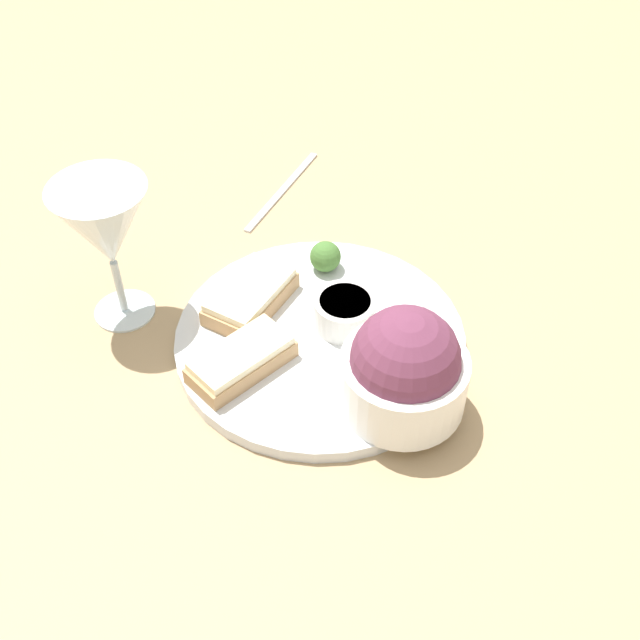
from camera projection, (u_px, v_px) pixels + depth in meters
name	position (u px, v px, depth m)	size (l,w,h in m)	color
ground_plane	(320.00, 344.00, 0.80)	(4.00, 4.00, 0.00)	tan
dinner_plate	(320.00, 339.00, 0.79)	(0.29, 0.29, 0.01)	silver
salad_bowl	(404.00, 370.00, 0.70)	(0.11, 0.11, 0.10)	white
sauce_ramekin	(343.00, 309.00, 0.79)	(0.06, 0.06, 0.03)	white
cheese_toast_near	(251.00, 296.00, 0.81)	(0.11, 0.10, 0.03)	tan
cheese_toast_far	(241.00, 359.00, 0.75)	(0.11, 0.07, 0.03)	tan
wine_glass	(106.00, 229.00, 0.75)	(0.09, 0.09, 0.16)	silver
garnish	(325.00, 257.00, 0.85)	(0.03, 0.03, 0.03)	#477533
fork	(282.00, 190.00, 0.98)	(0.15, 0.10, 0.01)	silver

